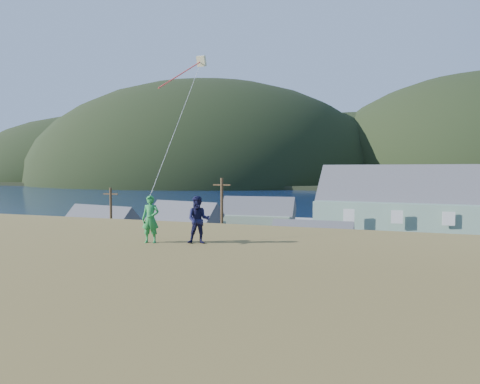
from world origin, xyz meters
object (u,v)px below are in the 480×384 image
at_px(shed_teal, 96,235).
at_px(shed_palegreen_near, 182,227).
at_px(shed_white, 311,250).
at_px(shed_palegreen_far, 258,219).
at_px(kite_flyer_green, 151,219).
at_px(kite_flyer_navy, 198,220).
at_px(wharf, 298,225).

height_order(shed_teal, shed_palegreen_near, shed_teal).
relative_size(shed_white, shed_palegreen_far, 0.69).
relative_size(shed_palegreen_near, kite_flyer_green, 6.07).
bearing_deg(kite_flyer_green, shed_white, 75.10).
bearing_deg(shed_white, kite_flyer_navy, -90.08).
height_order(shed_teal, shed_white, shed_teal).
bearing_deg(shed_palegreen_near, shed_white, -11.96).
height_order(wharf, kite_flyer_navy, kite_flyer_navy).
bearing_deg(shed_white, wharf, 103.14).
bearing_deg(shed_teal, shed_palegreen_near, 66.73).
xyz_separation_m(wharf, shed_palegreen_near, (-9.90, -24.68, 2.23)).
bearing_deg(kite_flyer_green, shed_palegreen_far, 90.68).
bearing_deg(shed_white, kite_flyer_green, -94.07).
relative_size(shed_teal, kite_flyer_navy, 5.67).
height_order(shed_white, kite_flyer_navy, kite_flyer_navy).
bearing_deg(wharf, shed_palegreen_near, -111.86).
bearing_deg(shed_white, shed_palegreen_near, 154.80).
relative_size(shed_palegreen_near, shed_white, 1.41).
bearing_deg(shed_palegreen_near, kite_flyer_navy, -49.12).
xyz_separation_m(shed_teal, kite_flyer_navy, (23.87, -24.78, 5.42)).
distance_m(shed_teal, shed_white, 23.80).
bearing_deg(shed_palegreen_near, kite_flyer_green, -51.82).
distance_m(shed_teal, kite_flyer_green, 33.93).
height_order(wharf, shed_teal, shed_teal).
bearing_deg(wharf, kite_flyer_green, -84.04).
height_order(shed_palegreen_near, shed_white, shed_palegreen_near).
height_order(wharf, shed_white, shed_white).
bearing_deg(wharf, shed_palegreen_far, -105.10).
distance_m(shed_palegreen_far, kite_flyer_navy, 47.26).
height_order(wharf, shed_palegreen_near, shed_palegreen_near).
distance_m(shed_teal, shed_palegreen_near, 10.75).
relative_size(wharf, shed_palegreen_near, 2.39).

